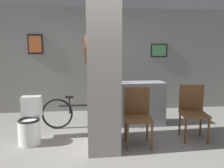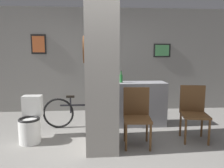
# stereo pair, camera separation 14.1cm
# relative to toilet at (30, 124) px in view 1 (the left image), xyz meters

# --- Properties ---
(ground_plane) EXTENTS (14.00, 14.00, 0.00)m
(ground_plane) POSITION_rel_toilet_xyz_m (1.32, -0.69, -0.32)
(ground_plane) COLOR gray
(wall_back) EXTENTS (8.00, 0.09, 2.60)m
(wall_back) POSITION_rel_toilet_xyz_m (1.32, 1.94, 0.98)
(wall_back) COLOR gray
(wall_back) RESTS_ON ground_plane
(pillar_center) EXTENTS (0.51, 0.90, 2.60)m
(pillar_center) POSITION_rel_toilet_xyz_m (1.20, -0.24, 0.98)
(pillar_center) COLOR gray
(pillar_center) RESTS_ON ground_plane
(counter_shelf) EXTENTS (1.36, 0.44, 0.90)m
(counter_shelf) POSITION_rel_toilet_xyz_m (1.87, 0.70, 0.13)
(counter_shelf) COLOR gray
(counter_shelf) RESTS_ON ground_plane
(toilet) EXTENTS (0.36, 0.52, 0.76)m
(toilet) POSITION_rel_toilet_xyz_m (0.00, 0.00, 0.00)
(toilet) COLOR white
(toilet) RESTS_ON ground_plane
(chair_near_pillar) EXTENTS (0.46, 0.46, 0.93)m
(chair_near_pillar) POSITION_rel_toilet_xyz_m (1.78, -0.25, 0.19)
(chair_near_pillar) COLOR brown
(chair_near_pillar) RESTS_ON ground_plane
(chair_by_doorway) EXTENTS (0.49, 0.49, 0.93)m
(chair_by_doorway) POSITION_rel_toilet_xyz_m (2.80, -0.11, 0.19)
(chair_by_doorway) COLOR brown
(chair_by_doorway) RESTS_ON ground_plane
(bicycle) EXTENTS (1.59, 0.42, 0.66)m
(bicycle) POSITION_rel_toilet_xyz_m (0.86, 0.62, -0.00)
(bicycle) COLOR black
(bicycle) RESTS_ON ground_plane
(bottle_tall) EXTENTS (0.06, 0.06, 0.25)m
(bottle_tall) POSITION_rel_toilet_xyz_m (1.63, 0.70, 0.67)
(bottle_tall) COLOR #267233
(bottle_tall) RESTS_ON counter_shelf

